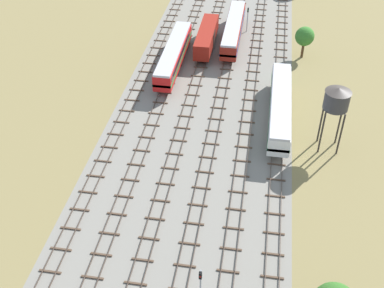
# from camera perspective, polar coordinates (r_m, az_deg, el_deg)

# --- Properties ---
(ground_plane) EXTENTS (480.00, 480.00, 0.00)m
(ground_plane) POSITION_cam_1_polar(r_m,az_deg,el_deg) (82.53, 2.34, 8.02)
(ground_plane) COLOR olive
(ballast_bed) EXTENTS (26.79, 176.00, 0.01)m
(ballast_bed) POSITION_cam_1_polar(r_m,az_deg,el_deg) (82.52, 2.34, 8.02)
(ballast_bed) COLOR gray
(ballast_bed) RESTS_ON ground
(track_far_left) EXTENTS (2.40, 126.00, 0.29)m
(track_far_left) POSITION_cam_1_polar(r_m,az_deg,el_deg) (85.19, -5.29, 9.02)
(track_far_left) COLOR #47382D
(track_far_left) RESTS_ON ground
(track_left) EXTENTS (2.40, 126.00, 0.29)m
(track_left) POSITION_cam_1_polar(r_m,az_deg,el_deg) (84.26, -2.24, 8.81)
(track_left) COLOR #47382D
(track_left) RESTS_ON ground
(track_centre_left) EXTENTS (2.40, 126.00, 0.29)m
(track_centre_left) POSITION_cam_1_polar(r_m,az_deg,el_deg) (83.57, 0.86, 8.57)
(track_centre_left) COLOR #47382D
(track_centre_left) RESTS_ON ground
(track_centre) EXTENTS (2.40, 126.00, 0.29)m
(track_centre) POSITION_cam_1_polar(r_m,az_deg,el_deg) (83.13, 4.00, 8.30)
(track_centre) COLOR #47382D
(track_centre) RESTS_ON ground
(track_centre_right) EXTENTS (2.40, 126.00, 0.29)m
(track_centre_right) POSITION_cam_1_polar(r_m,az_deg,el_deg) (82.93, 7.17, 8.01)
(track_centre_right) COLOR #47382D
(track_centre_right) RESTS_ON ground
(track_right) EXTENTS (2.40, 126.00, 0.29)m
(track_right) POSITION_cam_1_polar(r_m,az_deg,el_deg) (82.98, 10.33, 7.69)
(track_right) COLOR #47382D
(track_right) RESTS_ON ground
(diesel_railcar_right_nearest) EXTENTS (2.96, 20.50, 3.80)m
(diesel_railcar_right_nearest) POSITION_cam_1_polar(r_m,az_deg,el_deg) (71.24, 10.36, 4.46)
(diesel_railcar_right_nearest) COLOR white
(diesel_railcar_right_nearest) RESTS_ON ground
(diesel_railcar_left_near) EXTENTS (2.96, 20.50, 3.80)m
(diesel_railcar_left_near) POSITION_cam_1_polar(r_m,az_deg,el_deg) (83.78, -2.17, 10.55)
(diesel_railcar_left_near) COLOR red
(diesel_railcar_left_near) RESTS_ON ground
(freight_boxcar_centre_left_mid) EXTENTS (2.87, 14.00, 3.60)m
(freight_boxcar_centre_left_mid) POSITION_cam_1_polar(r_m,az_deg,el_deg) (90.13, 1.72, 12.55)
(freight_boxcar_centre_left_mid) COLOR maroon
(freight_boxcar_centre_left_mid) RESTS_ON ground
(diesel_railcar_centre_midfar) EXTENTS (2.96, 20.50, 3.80)m
(diesel_railcar_centre_midfar) POSITION_cam_1_polar(r_m,az_deg,el_deg) (93.00, 4.90, 13.37)
(diesel_railcar_centre_midfar) COLOR maroon
(diesel_railcar_centre_midfar) RESTS_ON ground
(water_tower) EXTENTS (3.42, 3.42, 9.45)m
(water_tower) POSITION_cam_1_polar(r_m,az_deg,el_deg) (64.68, 16.72, 5.03)
(water_tower) COLOR #2D2826
(water_tower) RESTS_ON ground
(signal_post_nearest) EXTENTS (0.28, 0.47, 5.48)m
(signal_post_nearest) POSITION_cam_1_polar(r_m,az_deg,el_deg) (46.70, 1.00, -16.24)
(signal_post_nearest) COLOR gray
(signal_post_nearest) RESTS_ON ground
(signal_post_near) EXTENTS (0.28, 0.47, 4.94)m
(signal_post_near) POSITION_cam_1_polar(r_m,az_deg,el_deg) (97.17, 6.59, 14.75)
(signal_post_near) COLOR gray
(signal_post_near) RESTS_ON ground
(lineside_tree_2) EXTENTS (3.36, 3.36, 5.75)m
(lineside_tree_2) POSITION_cam_1_polar(r_m,az_deg,el_deg) (88.73, 13.16, 12.25)
(lineside_tree_2) COLOR #4C331E
(lineside_tree_2) RESTS_ON ground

